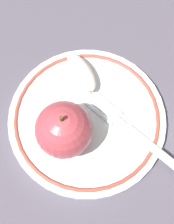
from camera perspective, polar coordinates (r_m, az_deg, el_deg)
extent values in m
plane|color=#524B58|center=(0.48, -1.96, -2.32)|extent=(2.00, 2.00, 0.00)
cylinder|color=white|center=(0.47, 0.00, -1.33)|extent=(0.24, 0.24, 0.01)
torus|color=#A44638|center=(0.47, 0.00, -1.02)|extent=(0.22, 0.22, 0.01)
sphere|color=#BB424C|center=(0.42, -4.24, -3.25)|extent=(0.08, 0.08, 0.08)
cylinder|color=brown|center=(0.38, -4.69, -1.24)|extent=(0.00, 0.00, 0.01)
ellipsoid|color=#F2DCCF|center=(0.48, -1.05, 7.27)|extent=(0.08, 0.07, 0.02)
cube|color=silver|center=(0.46, 12.26, -6.71)|extent=(0.10, 0.05, 0.00)
cube|color=silver|center=(0.46, 6.43, -2.06)|extent=(0.02, 0.02, 0.00)
cube|color=silver|center=(0.47, 3.46, 2.11)|extent=(0.06, 0.03, 0.00)
cube|color=silver|center=(0.47, 2.84, 1.44)|extent=(0.06, 0.03, 0.00)
cube|color=silver|center=(0.47, 2.20, 0.76)|extent=(0.06, 0.03, 0.00)
cube|color=silver|center=(0.47, 1.56, 0.08)|extent=(0.06, 0.03, 0.00)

